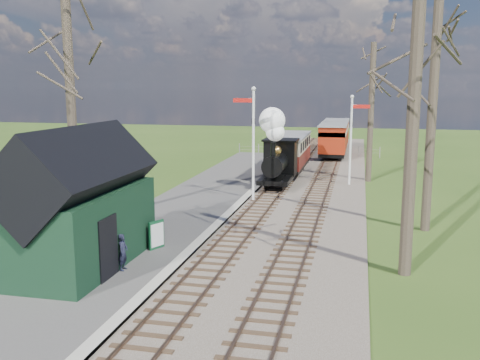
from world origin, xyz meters
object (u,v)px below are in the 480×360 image
at_px(coach, 290,151).
at_px(red_carriage_b, 336,134).
at_px(semaphore_far, 352,133).
at_px(bench, 153,232).
at_px(red_carriage_a, 333,140).
at_px(sign_board, 157,235).
at_px(station_shed, 79,206).
at_px(semaphore_near, 252,136).
at_px(person, 123,252).
at_px(locomotive, 277,153).

xyz_separation_m(coach, red_carriage_b, (2.60, 14.22, 0.04)).
bearing_deg(semaphore_far, bench, -116.19).
bearing_deg(bench, coach, 81.17).
distance_m(red_carriage_a, sign_board, 28.98).
relative_size(semaphore_far, red_carriage_a, 0.99).
distance_m(station_shed, red_carriage_b, 36.97).
relative_size(red_carriage_b, sign_board, 5.37).
distance_m(semaphore_near, bench, 9.64).
xyz_separation_m(station_shed, person, (1.63, -0.20, -1.45)).
height_order(red_carriage_b, bench, red_carriage_b).
height_order(semaphore_near, locomotive, semaphore_near).
xyz_separation_m(coach, person, (-2.67, -22.29, -0.80)).
xyz_separation_m(red_carriage_a, person, (-5.27, -31.01, -0.84)).
height_order(semaphore_near, red_carriage_b, semaphore_near).
bearing_deg(semaphore_near, coach, 85.64).
bearing_deg(red_carriage_a, coach, -106.61).
distance_m(red_carriage_b, sign_board, 34.41).
bearing_deg(coach, semaphore_far, -43.10).
bearing_deg(red_carriage_b, bench, -99.49).
xyz_separation_m(semaphore_far, coach, (-4.37, 4.09, -1.73)).
bearing_deg(coach, red_carriage_a, 73.39).
bearing_deg(locomotive, sign_board, -100.13).
bearing_deg(semaphore_near, red_carriage_b, 82.11).
bearing_deg(red_carriage_a, semaphore_near, -100.16).
bearing_deg(red_carriage_a, person, -99.64).
bearing_deg(semaphore_far, station_shed, -115.72).
height_order(station_shed, semaphore_near, semaphore_near).
distance_m(semaphore_far, red_carriage_b, 18.47).
relative_size(locomotive, sign_board, 4.52).
distance_m(station_shed, person, 2.19).
xyz_separation_m(semaphore_far, person, (-7.04, -18.20, -2.53)).
distance_m(locomotive, person, 16.50).
bearing_deg(coach, sign_board, -97.09).
xyz_separation_m(red_carriage_a, red_carriage_b, (0.00, 5.50, 0.00)).
bearing_deg(sign_board, semaphore_near, 80.10).
bearing_deg(station_shed, locomotive, 75.03).
xyz_separation_m(sign_board, bench, (-0.48, 0.83, -0.15)).
relative_size(semaphore_near, person, 5.02).
height_order(red_carriage_a, red_carriage_b, same).
height_order(coach, bench, coach).
xyz_separation_m(station_shed, red_carriage_b, (6.90, 36.31, -0.60)).
distance_m(semaphore_far, person, 19.68).
relative_size(locomotive, person, 3.91).
bearing_deg(sign_board, semaphore_far, 66.48).
bearing_deg(semaphore_far, red_carriage_b, 95.53).
bearing_deg(person, red_carriage_a, -11.39).
bearing_deg(person, semaphore_near, -10.60).
bearing_deg(bench, person, -85.19).
xyz_separation_m(station_shed, semaphore_near, (3.53, 12.00, 1.35)).
xyz_separation_m(coach, red_carriage_a, (2.60, 8.72, 0.04)).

